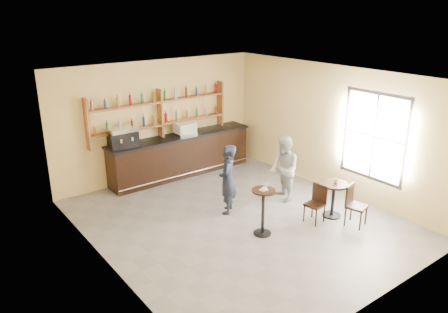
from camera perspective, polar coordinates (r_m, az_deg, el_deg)
floor at (r=9.84m, az=1.90°, el=-8.36°), size 7.00×7.00×0.00m
ceiling at (r=8.82m, az=2.13°, el=10.38°), size 7.00×7.00×0.00m
wall_back at (r=12.01m, az=-8.59°, el=4.78°), size 7.00×0.00×7.00m
wall_front at (r=7.06m, az=20.34°, el=-6.86°), size 7.00×0.00×7.00m
wall_left at (r=7.79m, az=-15.43°, el=-3.82°), size 0.00×7.00×7.00m
wall_right at (r=11.26m, az=13.98°, el=3.45°), size 0.00×7.00×7.00m
window_pane at (r=10.56m, az=19.01°, el=2.47°), size 0.00×2.00×2.00m
window_frame at (r=10.55m, az=18.99°, el=2.46°), size 0.04×1.70×2.10m
shelf_unit at (r=11.85m, az=-8.34°, el=5.64°), size 4.00×0.26×1.40m
liquor_bottles at (r=11.81m, az=-8.38°, el=6.45°), size 3.68×0.10×1.00m
bar_counter at (r=12.24m, az=-5.60°, el=0.18°), size 4.26×0.83×1.15m
espresso_machine at (r=11.25m, az=-13.08°, el=2.46°), size 0.75×0.52×0.50m
pastry_case at (r=12.09m, az=-5.14°, el=3.64°), size 0.61×0.52×0.33m
pedestal_table at (r=9.12m, az=5.11°, el=-7.25°), size 0.51×0.51×1.00m
napkin at (r=8.90m, az=5.20°, el=-4.35°), size 0.15×0.15×0.00m
donut at (r=8.89m, az=5.30°, el=-4.21°), size 0.14×0.14×0.05m
cup_pedestal at (r=9.04m, az=5.44°, el=-3.68°), size 0.13×0.13×0.09m
man_main at (r=9.89m, az=0.48°, el=-2.99°), size 0.70×0.70×1.63m
cafe_table at (r=10.18m, az=14.04°, el=-5.49°), size 0.72×0.72×0.80m
cup_cafe at (r=10.04m, az=14.43°, el=-3.07°), size 0.11×0.11×0.10m
chair_west at (r=9.80m, az=11.77°, el=-6.13°), size 0.41×0.41×0.85m
chair_south at (r=9.87m, az=16.94°, el=-6.20°), size 0.49×0.49×0.92m
patron_second at (r=10.60m, az=7.83°, el=-1.63°), size 0.84×0.94×1.63m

